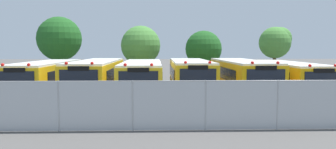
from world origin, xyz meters
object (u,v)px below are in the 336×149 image
object	(u,v)px
school_bus_4	(241,77)
school_bus_2	(142,78)
school_bus_5	(287,78)
tree_0	(58,38)
school_bus_1	(97,77)
tree_3	(276,42)
school_bus_0	(47,78)
school_bus_3	(190,77)
tree_2	(203,48)
tree_1	(140,45)

from	to	relation	value
school_bus_4	school_bus_2	bearing A→B (deg)	-2.63
school_bus_5	tree_0	size ratio (longest dim) A/B	1.65
school_bus_1	tree_3	xyz separation A→B (m)	(16.37, 11.47, 2.63)
school_bus_0	tree_0	distance (m)	10.25
school_bus_2	tree_0	distance (m)	12.98
school_bus_0	school_bus_4	xyz separation A→B (m)	(13.06, -0.11, 0.04)
school_bus_3	tree_0	size ratio (longest dim) A/B	1.48
school_bus_5	tree_3	size ratio (longest dim) A/B	1.88
tree_0	school_bus_3	bearing A→B (deg)	-38.83
school_bus_3	school_bus_1	bearing A→B (deg)	0.18
school_bus_3	tree_3	size ratio (longest dim) A/B	1.69
school_bus_1	school_bus_2	distance (m)	3.07
school_bus_0	school_bus_5	distance (m)	16.31
school_bus_0	tree_2	world-z (taller)	tree_2
tree_0	tree_3	bearing A→B (deg)	5.64
school_bus_0	school_bus_1	world-z (taller)	school_bus_1
school_bus_5	tree_2	xyz separation A→B (m)	(-4.52, 9.17, 2.00)
school_bus_5	tree_0	distance (m)	20.76
school_bus_2	school_bus_5	distance (m)	9.96
tree_0	tree_2	xyz separation A→B (m)	(13.78, -0.18, -0.99)
school_bus_0	tree_3	bearing A→B (deg)	-149.32
tree_1	tree_3	bearing A→B (deg)	7.18
tree_1	school_bus_0	bearing A→B (deg)	-119.65
school_bus_2	school_bus_1	bearing A→B (deg)	-3.41
tree_0	tree_1	world-z (taller)	tree_0
school_bus_3	tree_1	xyz separation A→B (m)	(-3.93, 9.72, 2.22)
tree_3	school_bus_5	bearing A→B (deg)	-106.24
tree_1	tree_3	distance (m)	14.08
school_bus_2	tree_0	bearing A→B (deg)	-49.07
school_bus_4	tree_1	world-z (taller)	tree_1
school_bus_3	tree_2	size ratio (longest dim) A/B	1.87
tree_2	tree_3	distance (m)	8.23
school_bus_0	school_bus_3	distance (m)	9.62
tree_2	tree_3	world-z (taller)	tree_3
school_bus_4	tree_3	world-z (taller)	tree_3
school_bus_1	tree_3	world-z (taller)	tree_3
school_bus_0	school_bus_3	world-z (taller)	school_bus_3
school_bus_2	school_bus_4	bearing A→B (deg)	177.64
school_bus_4	tree_1	size ratio (longest dim) A/B	1.81
school_bus_2	school_bus_4	size ratio (longest dim) A/B	1.04
tree_0	tree_1	bearing A→B (deg)	2.83
school_bus_5	tree_1	size ratio (longest dim) A/B	1.89
school_bus_0	tree_0	bearing A→B (deg)	-78.48
tree_0	tree_3	size ratio (longest dim) A/B	1.14
tree_0	tree_1	xyz separation A→B (m)	(7.68, 0.38, -0.70)
tree_2	school_bus_5	bearing A→B (deg)	-63.75
school_bus_2	tree_1	xyz separation A→B (m)	(-0.66, 9.87, 2.26)
school_bus_0	school_bus_1	distance (m)	3.30
school_bus_3	tree_0	bearing A→B (deg)	-38.51
school_bus_1	tree_2	distance (m)	12.64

